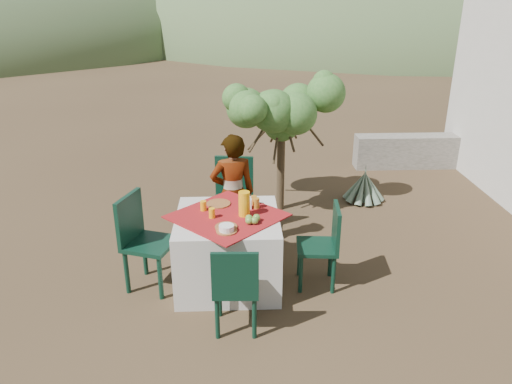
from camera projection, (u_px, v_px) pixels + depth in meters
ground at (212, 277)px, 5.29m from camera, size 160.00×160.00×0.00m
table at (228, 249)px, 5.06m from camera, size 1.30×1.30×0.76m
chair_far at (233, 195)px, 5.96m from camera, size 0.52×0.52×0.99m
chair_near at (236, 286)px, 4.27m from camera, size 0.41×0.41×0.86m
chair_left at (142, 237)px, 4.95m from camera, size 0.58×0.58×0.98m
chair_right at (325, 242)px, 4.99m from camera, size 0.43×0.43×0.87m
person at (233, 194)px, 5.60m from camera, size 0.56×0.42×1.39m
shrub_tree at (285, 116)px, 6.49m from camera, size 1.39×1.36×1.64m
agave at (364, 187)px, 7.11m from camera, size 0.58×0.59×0.62m
stone_wall at (431, 151)px, 8.47m from camera, size 2.60×0.35×0.55m
hill_near_right at (384, 27)px, 39.04m from camera, size 48.00×48.00×20.00m
hill_far_center at (194, 17)px, 53.21m from camera, size 60.00×60.00×24.00m
plate_far at (219, 204)px, 5.17m from camera, size 0.25×0.25×0.01m
plate_near at (226, 227)px, 4.67m from camera, size 0.21×0.21×0.01m
glass_far at (203, 206)px, 5.01m from camera, size 0.06×0.06×0.10m
glass_near at (212, 213)px, 4.85m from camera, size 0.06×0.06×0.10m
juice_pitcher at (244, 204)px, 4.87m from camera, size 0.11×0.11×0.25m
bowl_plate at (227, 231)px, 4.59m from camera, size 0.20×0.20×0.01m
white_bowl at (227, 228)px, 4.58m from camera, size 0.14×0.14×0.05m
jar_left at (256, 203)px, 5.07m from camera, size 0.07×0.07×0.11m
jar_right at (254, 200)px, 5.15m from camera, size 0.06×0.06×0.09m
napkin_holder at (248, 204)px, 5.05m from camera, size 0.08×0.05×0.10m
fruit_cluster at (252, 219)px, 4.75m from camera, size 0.15×0.14×0.07m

